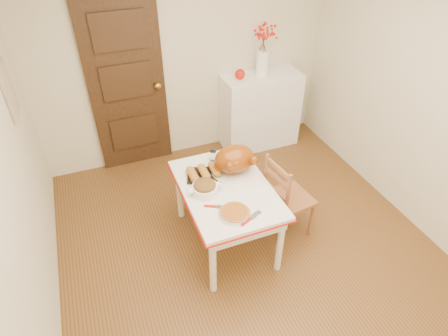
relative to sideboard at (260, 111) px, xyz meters
name	(u,v)px	position (x,y,z in m)	size (l,w,h in m)	color
floor	(253,257)	(-0.90, -1.78, -0.49)	(3.50, 4.00, 0.00)	#503212
wall_back	(185,57)	(-0.90, 0.22, 0.76)	(3.50, 0.00, 2.50)	beige
wall_left	(9,207)	(-2.65, -1.78, 0.76)	(0.00, 4.00, 2.50)	beige
wall_right	(438,108)	(0.85, -1.78, 0.76)	(0.00, 4.00, 2.50)	beige
door_back	(127,86)	(-1.60, 0.19, 0.54)	(0.85, 0.06, 2.06)	#3D2513
photo_board	(9,91)	(-2.63, -0.58, 1.01)	(0.03, 0.35, 0.45)	beige
sideboard	(260,111)	(0.00, 0.00, 0.00)	(0.98, 0.44, 0.98)	white
kitchen_table	(226,215)	(-1.06, -1.48, -0.15)	(0.79, 1.15, 0.69)	white
chair_oak	(289,197)	(-0.45, -1.58, -0.04)	(0.40, 0.40, 0.91)	brown
berry_vase	(263,50)	(-0.01, 0.00, 0.81)	(0.33, 0.33, 0.63)	white
apple	(240,74)	(-0.30, 0.00, 0.55)	(0.12, 0.12, 0.12)	red
turkey_platter	(235,160)	(-0.91, -1.31, 0.34)	(0.44, 0.35, 0.28)	maroon
pumpkin_pie	(235,213)	(-1.13, -1.83, 0.23)	(0.26, 0.26, 0.05)	#904C16
stuffing_dish	(205,187)	(-1.26, -1.48, 0.26)	(0.29, 0.23, 0.11)	brown
rolls_tray	(204,173)	(-1.20, -1.26, 0.24)	(0.30, 0.24, 0.08)	olive
pie_server	(251,218)	(-1.02, -1.92, 0.21)	(0.23, 0.07, 0.01)	silver
carving_knife	(220,207)	(-1.21, -1.71, 0.21)	(0.27, 0.06, 0.01)	silver
drinking_glass	(213,156)	(-1.03, -1.06, 0.25)	(0.06, 0.06, 0.11)	white
shaker_pair	(242,152)	(-0.74, -1.10, 0.25)	(0.10, 0.04, 0.10)	white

